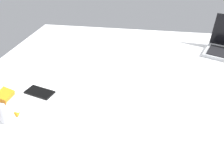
# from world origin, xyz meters

# --- Properties ---
(bed_mattress) EXTENTS (1.80, 1.40, 0.18)m
(bed_mattress) POSITION_xyz_m (0.00, 0.00, 0.09)
(bed_mattress) COLOR white
(bed_mattress) RESTS_ON ground
(snack_cup) EXTENTS (0.10, 0.09, 0.15)m
(snack_cup) POSITION_xyz_m (-0.53, -0.44, 0.24)
(snack_cup) COLOR silver
(snack_cup) RESTS_ON bed_mattress
(cell_phone) EXTENTS (0.15, 0.10, 0.01)m
(cell_phone) POSITION_xyz_m (-0.49, -0.27, 0.18)
(cell_phone) COLOR black
(cell_phone) RESTS_ON bed_mattress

